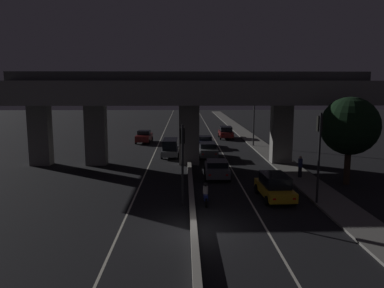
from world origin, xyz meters
TOP-DOWN VIEW (x-y plane):
  - ground_plane at (0.00, 0.00)m, footprint 200.00×200.00m
  - lane_line_left_inner at (-3.76, 35.00)m, footprint 0.12×126.00m
  - lane_line_right_inner at (3.76, 35.00)m, footprint 0.12×126.00m
  - median_divider at (0.00, 35.00)m, footprint 0.33×126.00m
  - sidewalk_right at (8.85, 28.00)m, footprint 2.41×126.00m
  - elevated_overpass at (-0.27, 16.75)m, footprint 33.44×9.71m
  - traffic_light_left_of_median at (-0.56, 4.32)m, footprint 0.30×0.49m
  - traffic_light_right_of_median at (7.75, 4.32)m, footprint 0.30×0.49m
  - street_lamp at (7.65, 27.00)m, footprint 2.19×0.32m
  - car_taxi_yellow_lead at (5.42, 5.50)m, footprint 2.01×4.32m
  - car_grey_second at (2.15, 11.32)m, footprint 2.10×4.08m
  - car_grey_third at (1.97, 19.94)m, footprint 1.97×4.57m
  - car_dark_blue_fourth at (2.02, 26.67)m, footprint 2.00×4.30m
  - car_dark_red_fifth at (5.41, 34.30)m, footprint 2.01×4.18m
  - car_grey_lead_oncoming at (-1.91, 20.77)m, footprint 1.89×4.69m
  - car_dark_red_second_oncoming at (-5.72, 30.58)m, footprint 2.08×4.02m
  - motorcycle_blue_filtering_near at (0.86, 4.51)m, footprint 0.33×1.94m
  - pedestrian_on_sidewalk at (8.73, 10.82)m, footprint 0.35×0.35m
  - roadside_tree_kerbside_near at (11.72, 9.10)m, footprint 4.27×4.27m

SIDE VIEW (x-z plane):
  - ground_plane at x=0.00m, z-range 0.00..0.00m
  - lane_line_left_inner at x=-3.76m, z-range 0.00..0.00m
  - lane_line_right_inner at x=3.76m, z-range 0.00..0.00m
  - sidewalk_right at x=8.85m, z-range 0.00..0.14m
  - median_divider at x=0.00m, z-range 0.00..0.44m
  - motorcycle_blue_filtering_near at x=0.86m, z-range -0.10..1.28m
  - car_dark_blue_fourth at x=2.02m, z-range 0.02..1.40m
  - car_grey_second at x=2.15m, z-range 0.04..1.46m
  - car_dark_red_second_oncoming at x=-5.72m, z-range 0.00..1.59m
  - car_grey_third at x=1.97m, z-range 0.04..1.62m
  - car_taxi_yellow_lead at x=5.42m, z-range 0.03..1.66m
  - car_dark_red_fifth at x=5.41m, z-range 0.04..1.74m
  - car_grey_lead_oncoming at x=-1.91m, z-range 0.04..1.86m
  - pedestrian_on_sidewalk at x=8.73m, z-range 0.14..1.85m
  - traffic_light_left_of_median at x=-0.56m, z-range 0.91..5.92m
  - traffic_light_right_of_median at x=7.75m, z-range 1.01..6.73m
  - street_lamp at x=7.65m, z-range 0.70..7.74m
  - roadside_tree_kerbside_near at x=11.72m, z-range 1.11..7.65m
  - elevated_overpass at x=-0.27m, z-range 2.15..10.77m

